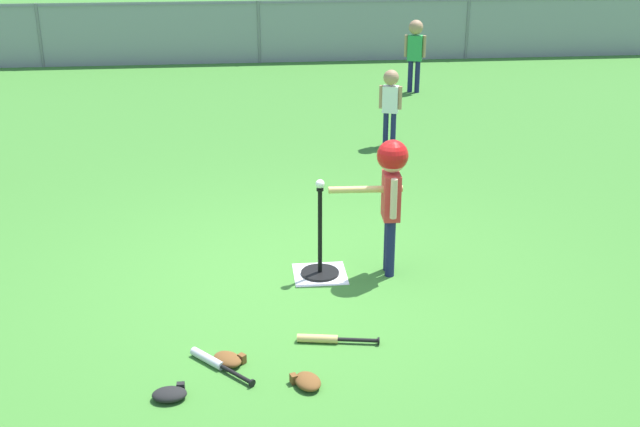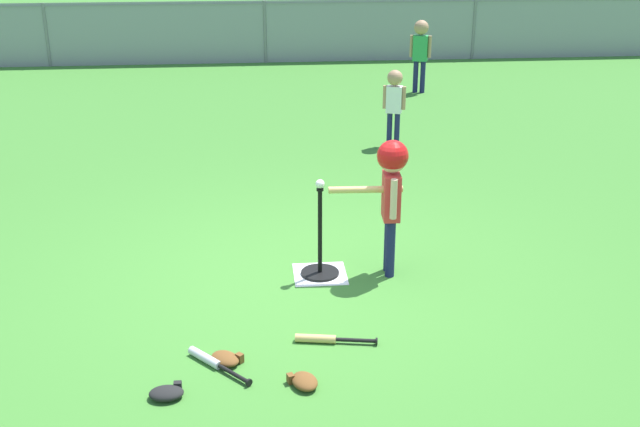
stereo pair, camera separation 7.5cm
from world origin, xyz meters
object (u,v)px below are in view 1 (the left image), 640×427
Objects in this scene: glove_by_plate at (170,394)px; glove_near_bats at (228,359)px; spare_bat_silver at (213,362)px; batting_tee at (320,260)px; spare_bat_wood at (326,339)px; batter_child at (391,180)px; fielder_deep_right at (390,97)px; fielder_deep_left at (415,46)px; baseball_on_tee at (320,184)px; glove_tossed_aside at (307,381)px.

glove_by_plate and glove_near_bats have the same top height.
glove_near_bats is (0.36, 0.37, 0.00)m from glove_by_plate.
spare_bat_silver is 1.76× the size of glove_near_bats.
spare_bat_wood is at bearing -93.59° from batting_tee.
batter_child reaches higher than glove_by_plate.
fielder_deep_right is at bearing 79.29° from batter_child.
glove_by_plate is (-1.12, -1.66, -0.09)m from batting_tee.
baseball_on_tee is at bearing -108.70° from fielder_deep_left.
fielder_deep_right is at bearing 66.66° from spare_bat_silver.
glove_near_bats reaches higher than spare_bat_wood.
fielder_deep_left reaches higher than spare_bat_silver.
fielder_deep_right is at bearing 70.73° from baseball_on_tee.
batter_child is 2.00m from glove_near_bats.
spare_bat_silver is (-1.43, -1.28, -0.80)m from batter_child.
glove_tossed_aside is at bearing -98.84° from batting_tee.
baseball_on_tee is 1.75m from spare_bat_silver.
glove_tossed_aside is (-1.50, -5.19, -0.59)m from fielder_deep_right.
batter_child is 3.68m from fielder_deep_right.
batting_tee reaches higher than spare_bat_wood.
glove_tossed_aside is at bearing -106.14° from fielder_deep_right.
baseball_on_tee reaches higher than batting_tee.
spare_bat_silver is at bearing 153.60° from glove_tossed_aside.
fielder_deep_left is at bearing 68.59° from spare_bat_silver.
spare_bat_wood is at bearing 16.50° from glove_near_bats.
glove_tossed_aside is at bearing -106.80° from fielder_deep_left.
glove_near_bats is at bearing 45.25° from glove_by_plate.
glove_tossed_aside is (0.51, -0.32, 0.00)m from glove_near_bats.
batter_child is at bearing 43.73° from glove_near_bats.
glove_tossed_aside is at bearing -109.32° from spare_bat_wood.
spare_bat_silver is at bearing -138.03° from batter_child.
batting_tee is 1.51m from glove_near_bats.
batter_child reaches higher than fielder_deep_left.
fielder_deep_right is at bearing 65.64° from glove_by_plate.
batting_tee is 0.68m from baseball_on_tee.
fielder_deep_right is (-0.93, -2.86, -0.12)m from fielder_deep_left.
batter_child is at bearing -2.63° from batting_tee.
fielder_deep_right is (1.25, 3.58, 0.49)m from batting_tee.
batter_child is at bearing 44.06° from glove_by_plate.
fielder_deep_right is at bearing 70.73° from batting_tee.
batting_tee is at bearing 180.00° from baseball_on_tee.
glove_by_plate is (-3.30, -8.10, -0.70)m from fielder_deep_left.
spare_bat_wood is at bearing -93.59° from baseball_on_tee.
fielder_deep_left reaches higher than spare_bat_wood.
fielder_deep_right reaches higher than spare_bat_wood.
batter_child reaches higher than glove_near_bats.
baseball_on_tee reaches higher than spare_bat_wood.
spare_bat_wood is (-0.07, -1.09, -0.78)m from baseball_on_tee.
batting_tee is 3.83m from fielder_deep_right.
fielder_deep_left reaches higher than batting_tee.
spare_bat_wood is at bearing -106.62° from fielder_deep_left.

